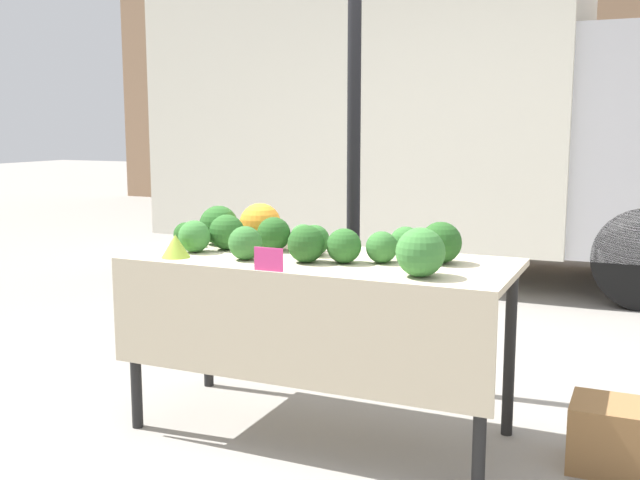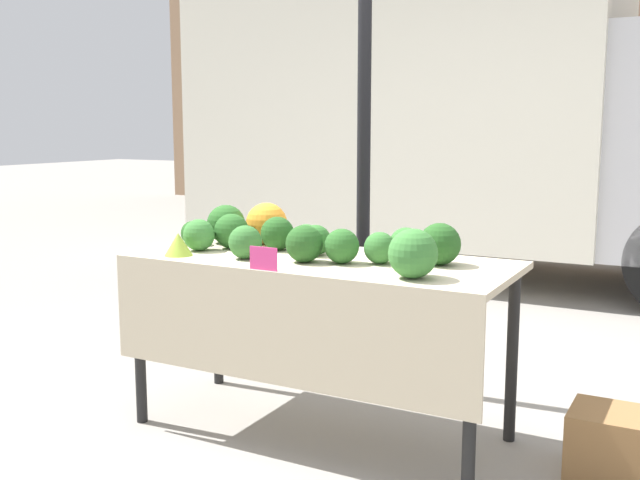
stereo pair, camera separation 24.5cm
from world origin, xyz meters
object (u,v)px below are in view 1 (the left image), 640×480
Objects in this scene: price_sign at (269,259)px; produce_crate at (630,439)px; orange_cauliflower at (260,224)px; parked_truck at (428,113)px.

produce_crate is at bearing 19.45° from price_sign.
produce_crate is at bearing -3.14° from orange_cauliflower.
orange_cauliflower is 1.59× the size of price_sign.
price_sign is at bearing -58.74° from orange_cauliflower.
produce_crate is (1.71, -0.09, -0.76)m from orange_cauliflower.
price_sign is (0.35, -0.57, -0.05)m from orange_cauliflower.
orange_cauliflower is 0.67m from price_sign.
price_sign is (0.55, -4.19, -0.64)m from parked_truck.
parked_truck is 4.38m from produce_crate.
parked_truck reaches higher than price_sign.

